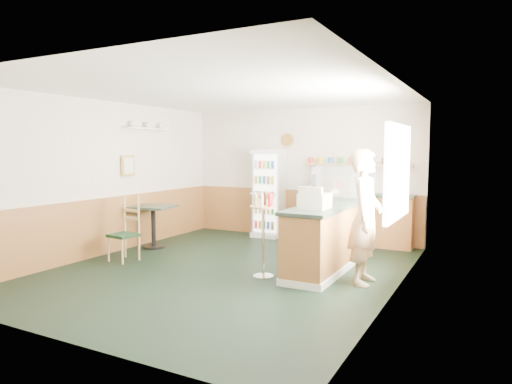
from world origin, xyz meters
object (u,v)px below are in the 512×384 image
Objects in this scene: display_case at (344,183)px; cafe_chair at (127,226)px; cash_register at (315,201)px; condiment_stand at (263,224)px; shopkeeper at (365,217)px; cafe_table at (153,218)px; drinks_fridge at (269,193)px.

display_case reaches higher than cafe_chair.
condiment_stand is at bearing -157.12° from cash_register.
shopkeeper is at bearing 8.13° from cash_register.
shopkeeper reaches higher than display_case.
shopkeeper is 4.14m from cafe_table.
shopkeeper reaches higher than cash_register.
condiment_stand is at bearing -16.43° from cafe_table.
shopkeeper is (0.70, 0.09, -0.20)m from cash_register.
cafe_table is 0.97m from cafe_chair.
condiment_stand is (-1.38, -0.37, -0.14)m from shopkeeper.
cash_register is at bearing -8.79° from cafe_table.
cash_register is 0.22× the size of shopkeeper.
cash_register is 3.48m from cafe_table.
drinks_fridge is 2.35m from display_case.
cafe_table is at bearing 163.57° from condiment_stand.
display_case is at bearing 67.59° from condiment_stand.
cafe_table is at bearing 110.35° from cafe_chair.
cafe_table is (-3.40, 0.53, -0.56)m from cash_register.
cash_register is 0.47× the size of cafe_table.
condiment_stand is at bearing 9.24° from cafe_chair.
shopkeeper is 1.70× the size of cafe_chair.
cafe_chair is at bearing 94.39° from shopkeeper.
shopkeeper is 1.53× the size of condiment_stand.
cafe_table is (-4.10, 0.43, -0.36)m from shopkeeper.
drinks_fridge reaches higher than condiment_stand.
cash_register is 3.24m from cafe_chair.
display_case reaches higher than cafe_table.
condiment_stand is at bearing -65.24° from drinks_fridge.
drinks_fridge is 2.16× the size of cafe_table.
shopkeeper is at bearing 13.60° from cafe_chair.
shopkeeper is 3.91m from cafe_chair.
drinks_fridge is at bearing 74.59° from cafe_chair.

